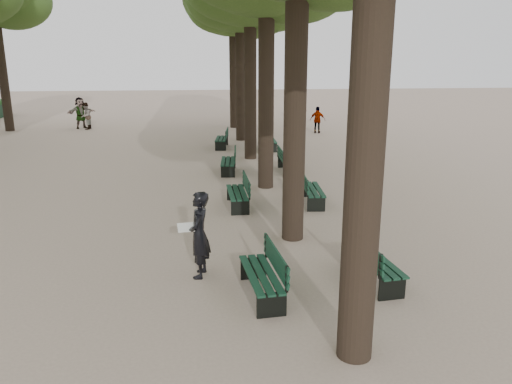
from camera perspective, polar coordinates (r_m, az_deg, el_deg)
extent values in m
plane|color=tan|center=(9.41, -1.60, -12.01)|extent=(120.00, 120.00, 0.00)
cylinder|color=#33261C|center=(6.73, 12.73, 10.13)|extent=(0.52, 0.52, 7.50)
cylinder|color=#33261C|center=(11.56, 4.54, 12.42)|extent=(0.52, 0.52, 7.50)
cylinder|color=#33261C|center=(16.49, 1.17, 13.29)|extent=(0.52, 0.52, 7.50)
cylinder|color=#33261C|center=(21.46, -0.65, 13.74)|extent=(0.52, 0.52, 7.50)
cylinder|color=#33261C|center=(26.44, -1.80, 14.01)|extent=(0.52, 0.52, 7.50)
cylinder|color=#33261C|center=(31.42, -2.58, 14.19)|extent=(0.52, 0.52, 7.50)
cylinder|color=#33261C|center=(33.32, -27.10, 13.09)|extent=(0.52, 0.52, 8.00)
cube|color=black|center=(9.37, 0.55, -10.61)|extent=(0.68, 1.84, 0.45)
cube|color=black|center=(9.27, 0.55, -9.35)|extent=(0.70, 1.84, 0.04)
cube|color=black|center=(9.22, 2.27, -7.67)|extent=(0.20, 1.80, 0.40)
cube|color=black|center=(14.71, -2.18, -0.89)|extent=(0.55, 1.81, 0.45)
cube|color=black|center=(14.65, -2.19, -0.04)|extent=(0.57, 1.81, 0.04)
cube|color=black|center=(14.61, -1.11, 1.01)|extent=(0.07, 1.80, 0.40)
cube|color=black|center=(19.12, -3.23, 2.88)|extent=(0.67, 1.84, 0.45)
cube|color=black|center=(19.08, -3.24, 3.54)|extent=(0.69, 1.84, 0.04)
cube|color=black|center=(19.02, -2.41, 4.34)|extent=(0.19, 1.80, 0.40)
cube|color=black|center=(24.48, -3.99, 5.59)|extent=(0.72, 1.85, 0.45)
cube|color=black|center=(24.44, -4.00, 6.11)|extent=(0.74, 1.85, 0.04)
cube|color=black|center=(24.38, -3.35, 6.74)|extent=(0.25, 1.79, 0.40)
cube|color=black|center=(10.21, 13.35, -8.77)|extent=(0.71, 1.85, 0.45)
cube|color=black|center=(10.12, 13.43, -7.60)|extent=(0.73, 1.85, 0.04)
cube|color=black|center=(9.91, 12.06, -6.34)|extent=(0.23, 1.79, 0.40)
cube|color=black|center=(15.13, 6.51, -0.52)|extent=(0.65, 1.83, 0.45)
cube|color=black|center=(15.07, 6.53, 0.30)|extent=(0.67, 1.83, 0.04)
cube|color=black|center=(14.96, 5.50, 1.29)|extent=(0.17, 1.80, 0.40)
cube|color=black|center=(19.28, 3.64, 2.97)|extent=(0.57, 1.81, 0.45)
cube|color=black|center=(19.23, 3.65, 3.63)|extent=(0.59, 1.81, 0.04)
cube|color=black|center=(19.14, 2.83, 4.41)|extent=(0.09, 1.80, 0.40)
cube|color=black|center=(23.99, 1.61, 5.42)|extent=(0.59, 1.82, 0.45)
cube|color=black|center=(23.95, 1.61, 5.95)|extent=(0.61, 1.82, 0.04)
cube|color=black|center=(23.88, 0.95, 6.58)|extent=(0.11, 1.80, 0.40)
imported|color=black|center=(10.00, -6.51, -4.87)|extent=(0.48, 0.76, 1.77)
cube|color=white|center=(9.95, -7.98, -4.02)|extent=(0.37, 0.29, 0.12)
imported|color=#262628|center=(35.68, 4.92, 9.71)|extent=(1.23, 0.60, 1.82)
imported|color=#262628|center=(32.94, -19.42, 8.53)|extent=(1.66, 1.35, 1.91)
imported|color=#262628|center=(29.37, 7.06, 8.18)|extent=(0.95, 0.61, 1.53)
imported|color=#262628|center=(32.37, -18.88, 8.22)|extent=(0.38, 0.81, 1.62)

